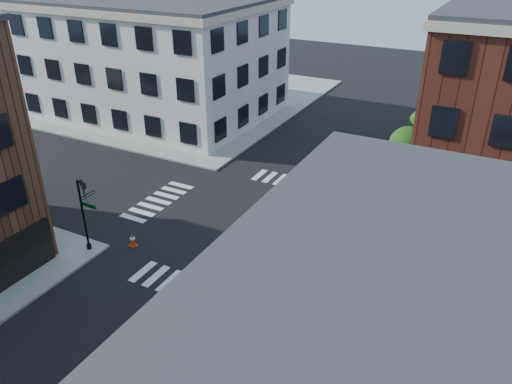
{
  "coord_description": "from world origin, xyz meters",
  "views": [
    {
      "loc": [
        13.15,
        -23.9,
        16.47
      ],
      "look_at": [
        0.63,
        0.05,
        2.5
      ],
      "focal_mm": 35.0,
      "sensor_mm": 36.0,
      "label": 1
    }
  ],
  "objects": [
    {
      "name": "tree_near",
      "position": [
        7.56,
        9.98,
        3.16
      ],
      "size": [
        2.69,
        2.69,
        4.49
      ],
      "color": "black",
      "rests_on": "ground"
    },
    {
      "name": "ground",
      "position": [
        0.0,
        0.0,
        0.0
      ],
      "size": [
        120.0,
        120.0,
        0.0
      ],
      "primitive_type": "plane",
      "color": "black",
      "rests_on": "ground"
    },
    {
      "name": "box_truck",
      "position": [
        12.82,
        -4.47,
        1.9
      ],
      "size": [
        8.2,
        3.01,
        3.65
      ],
      "rotation": [
        0.0,
        0.0,
        0.07
      ],
      "color": "white",
      "rests_on": "ground"
    },
    {
      "name": "building_nw",
      "position": [
        -19.0,
        16.0,
        5.5
      ],
      "size": [
        22.0,
        16.0,
        11.0
      ],
      "primitive_type": "cube",
      "color": "silver",
      "rests_on": "ground"
    },
    {
      "name": "tree_far",
      "position": [
        7.56,
        15.98,
        2.87
      ],
      "size": [
        2.43,
        2.43,
        4.07
      ],
      "color": "black",
      "rests_on": "ground"
    },
    {
      "name": "signal_pole",
      "position": [
        -6.72,
        -6.68,
        2.86
      ],
      "size": [
        1.29,
        1.24,
        4.6
      ],
      "color": "black",
      "rests_on": "ground"
    },
    {
      "name": "traffic_cone",
      "position": [
        -4.85,
        -5.23,
        0.37
      ],
      "size": [
        0.55,
        0.55,
        0.78
      ],
      "rotation": [
        0.0,
        0.0,
        -0.4
      ],
      "color": "red",
      "rests_on": "ground"
    },
    {
      "name": "sidewalk_nw",
      "position": [
        -21.0,
        21.0,
        0.07
      ],
      "size": [
        30.0,
        30.0,
        0.15
      ],
      "primitive_type": "cube",
      "color": "gray",
      "rests_on": "ground"
    }
  ]
}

